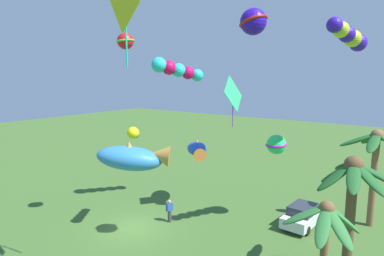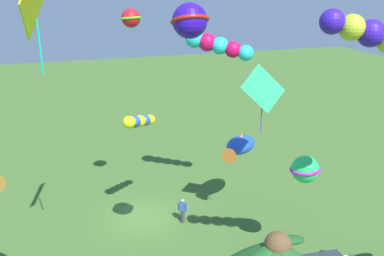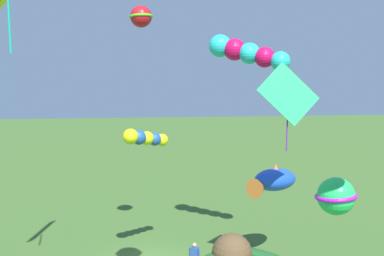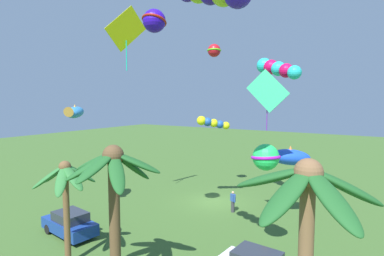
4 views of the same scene
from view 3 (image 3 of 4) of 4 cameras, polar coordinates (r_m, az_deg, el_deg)
kite_tube_1 at (r=22.68m, az=-5.71°, el=-1.21°), size 2.17×2.02×1.09m
kite_ball_2 at (r=17.57m, az=16.97°, el=-7.87°), size 2.07×2.07×1.33m
kite_diamond_4 at (r=19.35m, az=11.51°, el=3.87°), size 2.61×0.46×3.62m
kite_fish_5 at (r=23.32m, az=9.77°, el=-6.23°), size 3.30×3.17×1.47m
kite_tube_7 at (r=23.31m, az=6.49°, el=9.05°), size 3.66×2.57×1.78m
kite_ball_8 at (r=22.87m, az=-6.16°, el=13.23°), size 1.49×1.49×1.02m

